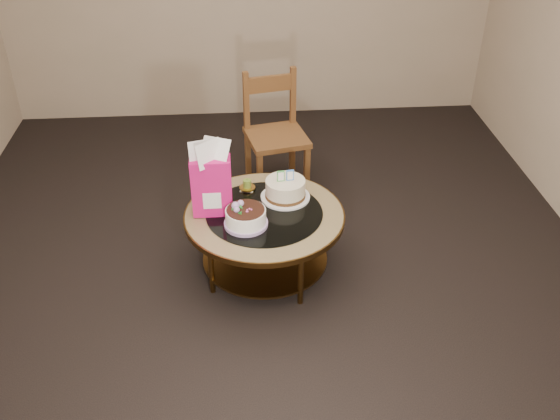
{
  "coord_description": "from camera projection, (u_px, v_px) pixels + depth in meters",
  "views": [
    {
      "loc": [
        -0.14,
        -3.26,
        2.65
      ],
      "look_at": [
        0.1,
        0.02,
        0.46
      ],
      "focal_mm": 40.0,
      "sensor_mm": 36.0,
      "label": 1
    }
  ],
  "objects": [
    {
      "name": "ground",
      "position": [
        265.0,
        269.0,
        4.18
      ],
      "size": [
        5.0,
        5.0,
        0.0
      ],
      "primitive_type": "plane",
      "color": "black",
      "rests_on": "ground"
    },
    {
      "name": "room_walls",
      "position": [
        261.0,
        44.0,
        3.33
      ],
      "size": [
        4.52,
        5.02,
        2.61
      ],
      "color": "tan",
      "rests_on": "ground"
    },
    {
      "name": "coffee_table",
      "position": [
        264.0,
        223.0,
        3.97
      ],
      "size": [
        1.02,
        1.02,
        0.46
      ],
      "color": "brown",
      "rests_on": "ground"
    },
    {
      "name": "decorated_cake",
      "position": [
        246.0,
        218.0,
        3.79
      ],
      "size": [
        0.27,
        0.27,
        0.16
      ],
      "rotation": [
        0.0,
        0.0,
        0.28
      ],
      "color": "#B18EC9",
      "rests_on": "coffee_table"
    },
    {
      "name": "cream_cake",
      "position": [
        285.0,
        189.0,
        4.04
      ],
      "size": [
        0.32,
        0.32,
        0.2
      ],
      "rotation": [
        0.0,
        0.0,
        0.12
      ],
      "color": "white",
      "rests_on": "coffee_table"
    },
    {
      "name": "gift_bag",
      "position": [
        211.0,
        178.0,
        3.8
      ],
      "size": [
        0.25,
        0.18,
        0.49
      ],
      "rotation": [
        0.0,
        0.0,
        0.0
      ],
      "color": "#E31584",
      "rests_on": "coffee_table"
    },
    {
      "name": "pillar_candle",
      "position": [
        247.0,
        186.0,
        4.15
      ],
      "size": [
        0.11,
        0.11,
        0.08
      ],
      "rotation": [
        0.0,
        0.0,
        -0.21
      ],
      "color": "#CFB655",
      "rests_on": "coffee_table"
    },
    {
      "name": "dining_chair",
      "position": [
        275.0,
        134.0,
        4.8
      ],
      "size": [
        0.52,
        0.52,
        0.94
      ],
      "rotation": [
        0.0,
        0.0,
        0.21
      ],
      "color": "brown",
      "rests_on": "ground"
    }
  ]
}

